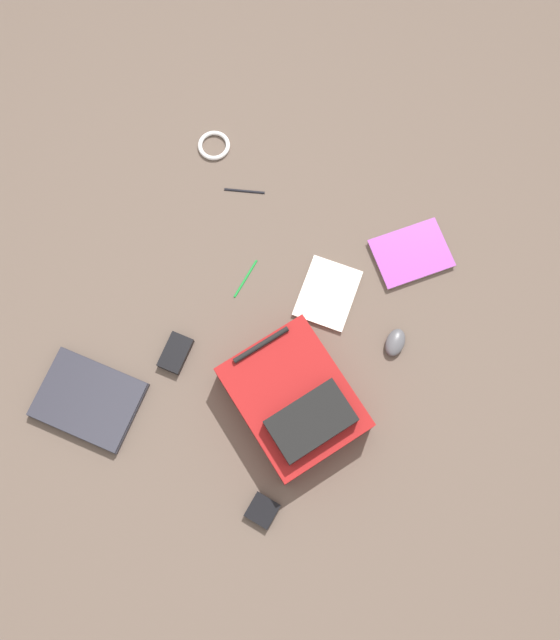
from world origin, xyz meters
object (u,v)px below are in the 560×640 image
(computer_mouse, at_px, (395,342))
(earbud_pouch, at_px, (262,510))
(pen_black, at_px, (246,278))
(book_manual, at_px, (411,254))
(book_comic, at_px, (328,294))
(power_brick, at_px, (176,353))
(backpack, at_px, (295,401))
(laptop, at_px, (88,400))
(pen_blue, at_px, (245,191))
(cable_coil, at_px, (214,145))

(computer_mouse, distance_m, earbud_pouch, 0.68)
(pen_black, xyz_separation_m, earbud_pouch, (0.35, -0.67, 0.01))
(book_manual, bearing_deg, earbud_pouch, -98.08)
(book_comic, relative_size, pen_black, 1.54)
(computer_mouse, distance_m, power_brick, 0.71)
(book_comic, bearing_deg, backpack, -84.26)
(laptop, bearing_deg, book_comic, 47.50)
(power_brick, distance_m, pen_black, 0.34)
(computer_mouse, xyz_separation_m, pen_blue, (-0.67, 0.31, -0.01))
(book_manual, bearing_deg, cable_coil, 171.68)
(power_brick, bearing_deg, computer_mouse, 25.48)
(earbud_pouch, bearing_deg, pen_blue, 116.41)
(cable_coil, bearing_deg, book_comic, -31.67)
(book_comic, height_order, pen_black, book_comic)
(power_brick, height_order, pen_black, power_brick)
(backpack, bearing_deg, power_brick, 179.57)
(backpack, distance_m, earbud_pouch, 0.35)
(backpack, relative_size, power_brick, 4.21)
(backpack, bearing_deg, pen_black, 133.66)
(pen_black, relative_size, pen_blue, 1.06)
(pen_blue, relative_size, earbud_pouch, 1.68)
(book_comic, xyz_separation_m, pen_blue, (-0.40, 0.24, -0.00))
(book_manual, distance_m, pen_blue, 0.61)
(backpack, xyz_separation_m, pen_black, (-0.31, 0.33, -0.07))
(pen_blue, bearing_deg, book_comic, -30.34)
(power_brick, bearing_deg, pen_black, 71.87)
(pen_blue, bearing_deg, laptop, -100.98)
(book_manual, distance_m, pen_black, 0.56)
(power_brick, distance_m, earbud_pouch, 0.57)
(laptop, bearing_deg, cable_coil, 90.06)
(power_brick, xyz_separation_m, earbud_pouch, (0.45, -0.34, -0.00))
(cable_coil, height_order, pen_blue, cable_coil)
(book_comic, height_order, power_brick, power_brick)
(backpack, bearing_deg, pen_blue, 125.57)
(book_comic, distance_m, power_brick, 0.54)
(book_comic, bearing_deg, laptop, -132.50)
(laptop, height_order, pen_blue, laptop)
(backpack, distance_m, pen_blue, 0.76)
(computer_mouse, height_order, pen_blue, computer_mouse)
(pen_blue, bearing_deg, power_brick, -87.71)
(book_comic, relative_size, power_brick, 1.86)
(cable_coil, distance_m, earbud_pouch, 1.25)
(backpack, relative_size, earbud_pouch, 6.20)
(book_manual, relative_size, pen_blue, 2.18)
(backpack, relative_size, computer_mouse, 5.43)
(computer_mouse, bearing_deg, power_brick, -154.33)
(laptop, xyz_separation_m, cable_coil, (-0.00, 0.98, -0.01))
(laptop, xyz_separation_m, pen_black, (0.30, 0.57, -0.01))
(book_manual, xyz_separation_m, pen_black, (-0.48, -0.29, -0.01))
(power_brick, bearing_deg, cable_coil, 104.73)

